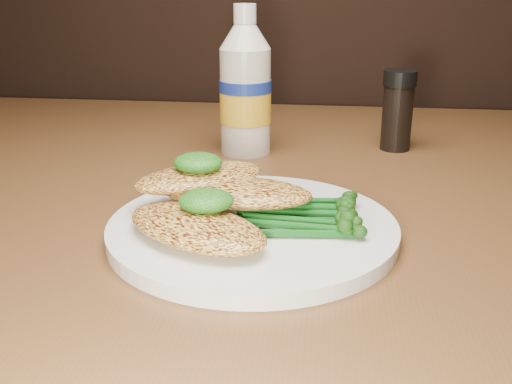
# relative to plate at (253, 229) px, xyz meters

# --- Properties ---
(plate) EXTENTS (0.26, 0.26, 0.01)m
(plate) POSITION_rel_plate_xyz_m (0.00, 0.00, 0.00)
(plate) COLOR white
(plate) RESTS_ON dining_table
(chicken_front) EXTENTS (0.16, 0.13, 0.02)m
(chicken_front) POSITION_rel_plate_xyz_m (-0.04, -0.04, 0.02)
(chicken_front) COLOR #F1BD4C
(chicken_front) RESTS_ON plate
(chicken_mid) EXTENTS (0.15, 0.08, 0.02)m
(chicken_mid) POSITION_rel_plate_xyz_m (-0.02, 0.02, 0.03)
(chicken_mid) COLOR #F1BD4C
(chicken_mid) RESTS_ON plate
(chicken_back) EXTENTS (0.14, 0.13, 0.02)m
(chicken_back) POSITION_rel_plate_xyz_m (-0.05, 0.04, 0.03)
(chicken_back) COLOR #F1BD4C
(chicken_back) RESTS_ON plate
(pesto_front) EXTENTS (0.05, 0.05, 0.02)m
(pesto_front) POSITION_rel_plate_xyz_m (-0.04, -0.02, 0.03)
(pesto_front) COLOR black
(pesto_front) RESTS_ON chicken_front
(pesto_back) EXTENTS (0.05, 0.04, 0.02)m
(pesto_back) POSITION_rel_plate_xyz_m (-0.06, 0.03, 0.05)
(pesto_back) COLOR black
(pesto_back) RESTS_ON chicken_back
(broccolini_bundle) EXTENTS (0.14, 0.12, 0.02)m
(broccolini_bundle) POSITION_rel_plate_xyz_m (0.04, 0.01, 0.02)
(broccolini_bundle) COLOR #104D15
(broccolini_bundle) RESTS_ON plate
(mayo_bottle) EXTENTS (0.08, 0.08, 0.19)m
(mayo_bottle) POSITION_rel_plate_xyz_m (-0.04, 0.26, 0.09)
(mayo_bottle) COLOR beige
(mayo_bottle) RESTS_ON dining_table
(pepper_grinder) EXTENTS (0.05, 0.05, 0.10)m
(pepper_grinder) POSITION_rel_plate_xyz_m (0.15, 0.30, 0.05)
(pepper_grinder) COLOR black
(pepper_grinder) RESTS_ON dining_table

